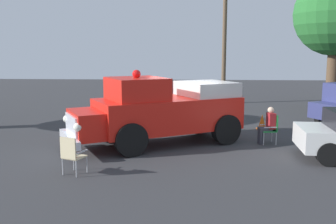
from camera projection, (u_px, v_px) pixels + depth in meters
ground_plane at (185, 140)px, 13.80m from camera, size 60.00×60.00×0.00m
vintage_fire_truck at (162, 110)px, 13.02m from camera, size 4.82×6.25×2.59m
lawn_chair_near_truck at (272, 127)px, 13.19m from camera, size 0.57×0.56×1.02m
lawn_chair_by_car at (71, 153)px, 9.79m from camera, size 0.64×0.64×1.02m
spectator_seated at (268, 124)px, 13.16m from camera, size 0.44×0.58×1.29m
oak_tree_right at (336, 15)px, 20.25m from camera, size 4.44×4.44×7.38m
utility_pole at (224, 41)px, 23.05m from camera, size 1.65×0.66×7.32m
traffic_cone at (262, 122)px, 15.60m from camera, size 0.40×0.40×0.64m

